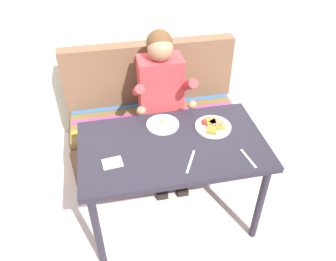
% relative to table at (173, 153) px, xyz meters
% --- Properties ---
extents(ground_plane, '(8.00, 8.00, 0.00)m').
position_rel_table_xyz_m(ground_plane, '(0.00, 0.00, -0.65)').
color(ground_plane, beige).
extents(table, '(1.20, 0.70, 0.73)m').
position_rel_table_xyz_m(table, '(0.00, 0.00, 0.00)').
color(table, black).
rests_on(table, ground).
extents(couch, '(1.44, 0.56, 1.00)m').
position_rel_table_xyz_m(couch, '(0.00, 0.76, -0.32)').
color(couch, brown).
rests_on(couch, ground).
extents(person, '(0.45, 0.61, 1.21)m').
position_rel_table_xyz_m(person, '(0.04, 0.59, 0.09)').
color(person, '#C4363A').
rests_on(person, ground).
extents(plate_breakfast, '(0.25, 0.25, 0.05)m').
position_rel_table_xyz_m(plate_breakfast, '(0.30, 0.11, 0.10)').
color(plate_breakfast, white).
rests_on(plate_breakfast, table).
extents(plate_eggs, '(0.22, 0.22, 0.04)m').
position_rel_table_xyz_m(plate_eggs, '(-0.03, 0.20, 0.09)').
color(plate_eggs, white).
rests_on(plate_eggs, table).
extents(napkin, '(0.13, 0.10, 0.01)m').
position_rel_table_xyz_m(napkin, '(-0.39, -0.10, 0.09)').
color(napkin, white).
rests_on(napkin, table).
extents(fork, '(0.04, 0.17, 0.00)m').
position_rel_table_xyz_m(fork, '(0.42, -0.23, 0.08)').
color(fork, silver).
rests_on(fork, table).
extents(knife, '(0.10, 0.18, 0.00)m').
position_rel_table_xyz_m(knife, '(0.07, -0.19, 0.08)').
color(knife, silver).
rests_on(knife, table).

